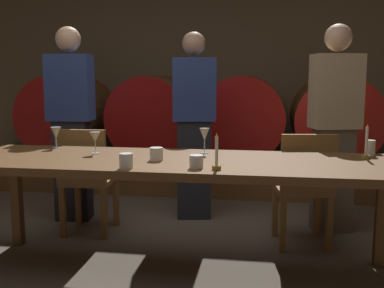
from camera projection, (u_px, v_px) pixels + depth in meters
name	position (u px, v px, depth m)	size (l,w,h in m)	color
back_wall	(203.00, 78.00, 5.69)	(5.62, 0.24, 2.54)	brown
barrel_shelf	(197.00, 172.00, 5.31)	(5.06, 0.90, 0.39)	brown
wine_barrel_far_left	(69.00, 115.00, 5.45)	(0.91, 0.91, 0.91)	brown
wine_barrel_center_left	(155.00, 116.00, 5.29)	(0.91, 0.91, 0.91)	brown
wine_barrel_center_right	(243.00, 117.00, 5.14)	(0.91, 0.91, 0.91)	brown
wine_barrel_far_right	(334.00, 118.00, 4.99)	(0.91, 0.91, 0.91)	brown
dining_table	(179.00, 170.00, 2.91)	(2.81, 0.83, 0.77)	brown
chair_left	(86.00, 176.00, 3.72)	(0.41, 0.41, 0.88)	brown
chair_right	(304.00, 185.00, 3.43)	(0.45, 0.45, 0.88)	brown
guest_left	(71.00, 122.00, 4.08)	(0.40, 0.27, 1.71)	black
guest_center	(194.00, 125.00, 4.14)	(0.42, 0.31, 1.67)	black
guest_right	(334.00, 127.00, 3.76)	(0.43, 0.33, 1.70)	brown
candle_left	(217.00, 160.00, 2.56)	(0.05, 0.05, 0.21)	olive
candle_right	(366.00, 149.00, 2.91)	(0.05, 0.05, 0.23)	olive
wine_glass_left	(56.00, 133.00, 3.35)	(0.07, 0.07, 0.15)	white
wine_glass_center	(95.00, 138.00, 3.10)	(0.07, 0.07, 0.15)	silver
wine_glass_right	(204.00, 135.00, 3.11)	(0.07, 0.07, 0.17)	silver
cup_far_left	(126.00, 161.00, 2.61)	(0.08, 0.08, 0.09)	white
cup_center_left	(156.00, 154.00, 2.86)	(0.08, 0.08, 0.08)	white
cup_center_right	(196.00, 162.00, 2.62)	(0.08, 0.08, 0.08)	white
cup_far_right	(370.00, 148.00, 3.02)	(0.06, 0.06, 0.10)	white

